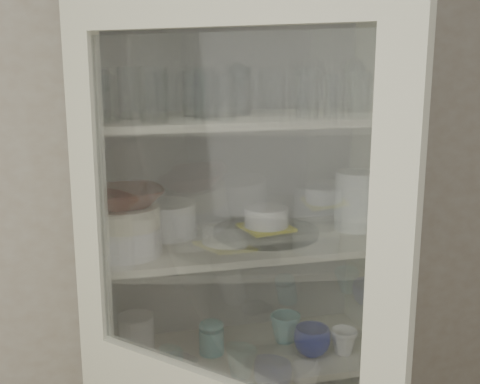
{
  "coord_description": "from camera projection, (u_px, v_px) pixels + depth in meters",
  "views": [
    {
      "loc": [
        -0.26,
        -0.55,
        1.84
      ],
      "look_at": [
        0.2,
        1.27,
        1.42
      ],
      "focal_mm": 45.0,
      "sensor_mm": 36.0,
      "label": 1
    }
  ],
  "objects": [
    {
      "name": "wall_back",
      "position": [
        169.0,
        213.0,
        2.12
      ],
      "size": [
        3.6,
        0.02,
        2.6
      ],
      "primitive_type": "cube",
      "color": "#A19384",
      "rests_on": "ground"
    },
    {
      "name": "pantry_cabinet",
      "position": [
        236.0,
        321.0,
        2.09
      ],
      "size": [
        1.0,
        0.45,
        2.1
      ],
      "color": "silver",
      "rests_on": "floor"
    },
    {
      "name": "tumbler_0",
      "position": [
        106.0,
        99.0,
        1.64
      ],
      "size": [
        0.09,
        0.09,
        0.13
      ],
      "primitive_type": "cylinder",
      "rotation": [
        0.0,
        0.0,
        0.35
      ],
      "color": "silver",
      "rests_on": "shelf_glass"
    },
    {
      "name": "tumbler_1",
      "position": [
        206.0,
        94.0,
        1.73
      ],
      "size": [
        0.08,
        0.08,
        0.15
      ],
      "primitive_type": "cylinder",
      "rotation": [
        0.0,
        0.0,
        0.09
      ],
      "color": "silver",
      "rests_on": "shelf_glass"
    },
    {
      "name": "tumbler_2",
      "position": [
        154.0,
        95.0,
        1.65
      ],
      "size": [
        0.09,
        0.09,
        0.15
      ],
      "primitive_type": "cylinder",
      "rotation": [
        0.0,
        0.0,
        -0.19
      ],
      "color": "silver",
      "rests_on": "shelf_glass"
    },
    {
      "name": "tumbler_3",
      "position": [
        225.0,
        98.0,
        1.7
      ],
      "size": [
        0.08,
        0.08,
        0.13
      ],
      "primitive_type": "cylinder",
      "rotation": [
        0.0,
        0.0,
        0.36
      ],
      "color": "silver",
      "rests_on": "shelf_glass"
    },
    {
      "name": "tumbler_4",
      "position": [
        308.0,
        93.0,
        1.8
      ],
      "size": [
        0.07,
        0.07,
        0.14
      ],
      "primitive_type": "cylinder",
      "rotation": [
        0.0,
        0.0,
        -0.03
      ],
      "color": "silver",
      "rests_on": "shelf_glass"
    },
    {
      "name": "tumbler_5",
      "position": [
        359.0,
        95.0,
        1.79
      ],
      "size": [
        0.08,
        0.08,
        0.13
      ],
      "primitive_type": "cylinder",
      "rotation": [
        0.0,
        0.0,
        -0.15
      ],
      "color": "silver",
      "rests_on": "shelf_glass"
    },
    {
      "name": "tumbler_6",
      "position": [
        334.0,
        96.0,
        1.79
      ],
      "size": [
        0.09,
        0.09,
        0.13
      ],
      "primitive_type": "cylinder",
      "rotation": [
        0.0,
        0.0,
        -0.42
      ],
      "color": "silver",
      "rests_on": "shelf_glass"
    },
    {
      "name": "tumbler_7",
      "position": [
        129.0,
        93.0,
        1.76
      ],
      "size": [
        0.09,
        0.09,
        0.15
      ],
      "primitive_type": "cylinder",
      "rotation": [
        0.0,
        0.0,
        -0.16
      ],
      "color": "silver",
      "rests_on": "shelf_glass"
    },
    {
      "name": "tumbler_8",
      "position": [
        210.0,
        95.0,
        1.81
      ],
      "size": [
        0.08,
        0.08,
        0.13
      ],
      "primitive_type": "cylinder",
      "rotation": [
        0.0,
        0.0,
        -0.18
      ],
      "color": "silver",
      "rests_on": "shelf_glass"
    },
    {
      "name": "tumbler_9",
      "position": [
        239.0,
        91.0,
        1.87
      ],
      "size": [
        0.1,
        0.1,
        0.15
      ],
      "primitive_type": "cylinder",
      "rotation": [
        0.0,
        0.0,
        -0.37
      ],
      "color": "silver",
      "rests_on": "shelf_glass"
    },
    {
      "name": "tumbler_10",
      "position": [
        194.0,
        94.0,
        1.84
      ],
      "size": [
        0.08,
        0.08,
        0.14
      ],
      "primitive_type": "cylinder",
      "rotation": [
        0.0,
        0.0,
        -0.28
      ],
      "color": "silver",
      "rests_on": "shelf_glass"
    },
    {
      "name": "goblet_0",
      "position": [
        104.0,
        91.0,
        1.83
      ],
      "size": [
        0.07,
        0.07,
        0.15
      ],
      "primitive_type": null,
      "color": "silver",
      "rests_on": "shelf_glass"
    },
    {
      "name": "goblet_1",
      "position": [
        238.0,
        86.0,
        1.93
      ],
      "size": [
        0.08,
        0.08,
        0.18
      ],
      "primitive_type": null,
      "color": "silver",
      "rests_on": "shelf_glass"
    },
    {
      "name": "goblet_2",
      "position": [
        236.0,
        89.0,
        1.97
      ],
      "size": [
        0.07,
        0.07,
        0.15
      ],
      "primitive_type": null,
      "color": "silver",
      "rests_on": "shelf_glass"
    },
    {
      "name": "goblet_3",
      "position": [
        352.0,
        82.0,
        2.01
      ],
      "size": [
        0.09,
        0.09,
        0.19
      ],
      "primitive_type": null,
      "color": "silver",
      "rests_on": "shelf_glass"
    },
    {
      "name": "plate_stack_front",
      "position": [
        126.0,
        241.0,
        1.79
      ],
      "size": [
        0.21,
        0.21,
        0.08
      ],
      "primitive_type": "cylinder",
      "color": "white",
      "rests_on": "shelf_plates"
    },
    {
      "name": "plate_stack_back",
      "position": [
        167.0,
        219.0,
        1.98
      ],
      "size": [
        0.19,
        0.19,
        0.11
      ],
      "primitive_type": "cylinder",
      "color": "white",
      "rests_on": "shelf_plates"
    },
    {
      "name": "cream_bowl",
      "position": [
        125.0,
        217.0,
        1.78
      ],
      "size": [
        0.27,
        0.27,
        0.06
      ],
      "primitive_type": "cylinder",
      "rotation": [
        0.0,
        0.0,
        0.43
      ],
      "color": "#EEE7C8",
      "rests_on": "plate_stack_front"
    },
    {
      "name": "terracotta_bowl",
      "position": [
        125.0,
        197.0,
        1.77
      ],
      "size": [
        0.26,
        0.26,
        0.06
      ],
      "primitive_type": "imported",
      "rotation": [
        0.0,
        0.0,
        0.14
      ],
      "color": "#481B10",
      "rests_on": "cream_bowl"
    },
    {
      "name": "glass_platter",
      "position": [
        266.0,
        232.0,
        2.0
      ],
      "size": [
        0.4,
        0.4,
        0.02
      ],
      "primitive_type": "cylinder",
      "rotation": [
        0.0,
        0.0,
        0.15
      ],
      "color": "silver",
      "rests_on": "shelf_plates"
    },
    {
      "name": "yellow_trivet",
      "position": [
        266.0,
        227.0,
        1.99
      ],
      "size": [
        0.18,
        0.18,
        0.01
      ],
      "primitive_type": "cube",
      "rotation": [
        0.0,
        0.0,
        0.21
      ],
      "color": "yellow",
      "rests_on": "glass_platter"
    },
    {
      "name": "white_ramekin",
      "position": [
        266.0,
        217.0,
        1.99
      ],
      "size": [
        0.16,
        0.16,
        0.06
      ],
      "primitive_type": "cylinder",
      "rotation": [
        0.0,
        0.0,
        -0.11
      ],
      "color": "white",
      "rests_on": "yellow_trivet"
    },
    {
      "name": "grey_bowl_stack",
      "position": [
        356.0,
        201.0,
        2.05
      ],
      "size": [
        0.14,
        0.14,
        0.2
      ],
      "primitive_type": "cylinder",
      "color": "silver",
      "rests_on": "shelf_plates"
    },
    {
      "name": "mug_blue",
      "position": [
        312.0,
        341.0,
        2.01
      ],
      "size": [
        0.15,
        0.15,
        0.1
      ],
      "primitive_type": "imported",
      "rotation": [
        0.0,
        0.0,
        -0.33
      ],
      "color": "navy",
      "rests_on": "shelf_mugs"
    },
    {
      "name": "mug_teal",
      "position": [
        285.0,
        328.0,
        2.11
      ],
      "size": [
        0.12,
        0.12,
        0.1
      ],
      "primitive_type": "imported",
      "rotation": [
        0.0,
        0.0,
        -0.12
      ],
      "color": "teal",
      "rests_on": "shelf_mugs"
    },
    {
      "name": "mug_white",
      "position": [
        344.0,
        341.0,
        2.02
      ],
      "size": [
        0.11,
        0.11,
        0.09
      ],
      "primitive_type": "imported",
      "rotation": [
        0.0,
        0.0,
        -0.27
      ],
      "color": "white",
      "rests_on": "shelf_mugs"
    },
    {
      "name": "teal_jar",
      "position": [
        212.0,
        339.0,
        2.02
      ],
      "size": [
        0.08,
        0.08,
        0.1
      ],
      "color": "teal",
      "rests_on": "shelf_mugs"
    },
    {
      "name": "measuring_cups",
      "position": [
        175.0,
        365.0,
        1.91
      ],
      "size": [
        0.11,
        0.11,
        0.04
      ],
      "primitive_type": "cylinder",
      "color": "silver",
      "rests_on": "shelf_mugs"
    },
    {
      "name": "white_canister",
      "position": [
        136.0,
        336.0,
        2.0
      ],
      "size": [
        0.13,
        0.13,
        0.14
      ],
      "primitive_type": "cylinder",
      "rotation": [
        0.0,
        0.0,
        -0.09
      ],
      "color": "white",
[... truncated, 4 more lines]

